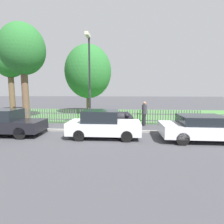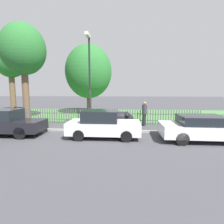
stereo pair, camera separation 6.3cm
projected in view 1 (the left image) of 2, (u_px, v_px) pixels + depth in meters
The scene contains 13 objects.
ground_plane at pixel (92, 132), 10.40m from camera, with size 120.00×120.00×0.00m, color #424247.
kerb_stone at pixel (93, 131), 10.49m from camera, with size 33.83×0.20×0.12m, color gray.
grass_strip at pixel (106, 115), 17.71m from camera, with size 33.83×9.70×0.01m, color #477F3D.
park_fence at pixel (99, 117), 12.85m from camera, with size 33.83×0.05×1.06m.
parked_car_silver_hatchback at pixel (2, 122), 9.54m from camera, with size 4.33×1.71×1.44m.
parked_car_black_saloon at pixel (103, 124), 9.14m from camera, with size 3.74×1.74×1.44m.
parked_car_navy_estate at pixel (204, 128), 8.54m from camera, with size 4.27×1.89×1.25m.
covered_motorcycle at pixel (121, 119), 10.98m from camera, with size 1.90×0.91×1.14m.
tree_nearest_kerb at pixel (10, 60), 19.10m from camera, with size 3.43×3.43×7.80m.
tree_behind_motorcycle at pixel (23, 50), 13.94m from camera, with size 3.53×3.53×7.77m.
tree_mid_park at pixel (88, 72), 17.86m from camera, with size 4.72×4.72×7.08m.
pedestrian_near_fence at pixel (144, 112), 12.16m from camera, with size 0.45×0.45×1.70m.
street_lamp at pixel (89, 71), 10.58m from camera, with size 0.20×0.79×5.74m.
Camera 1 is at (1.94, -10.05, 2.47)m, focal length 28.00 mm.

